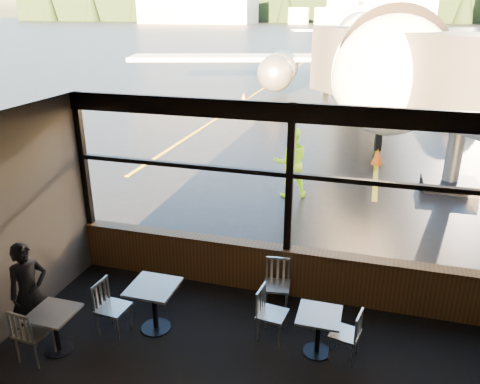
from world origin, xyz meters
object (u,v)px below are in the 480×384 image
at_px(ground_crew, 291,162).
at_px(cafe_table_left, 56,331).
at_px(chair_near_e, 345,334).
at_px(chair_near_n, 277,286).
at_px(cafe_table_mid, 155,308).
at_px(cone_nose, 377,156).
at_px(chair_mid_w, 113,309).
at_px(passenger, 29,291).
at_px(cafe_table_near, 318,334).
at_px(jet_bridge, 471,115).
at_px(chair_left_s, 34,333).
at_px(cone_wing, 244,97).
at_px(chair_near_w, 272,315).
at_px(airliner, 372,0).

bearing_deg(ground_crew, cafe_table_left, 52.36).
distance_m(cafe_table_left, chair_near_e, 4.31).
bearing_deg(chair_near_n, ground_crew, -89.45).
relative_size(cafe_table_mid, cone_nose, 1.48).
distance_m(cafe_table_mid, chair_mid_w, 0.64).
bearing_deg(passenger, cafe_table_near, -46.48).
bearing_deg(cafe_table_mid, chair_near_n, 30.69).
height_order(jet_bridge, cafe_table_mid, jet_bridge).
distance_m(cafe_table_mid, chair_left_s, 1.79).
bearing_deg(chair_near_n, cone_wing, -80.17).
distance_m(cafe_table_near, chair_near_w, 0.75).
bearing_deg(chair_left_s, cafe_table_near, 22.84).
relative_size(airliner, cafe_table_left, 50.26).
distance_m(jet_bridge, chair_left_s, 10.86).
distance_m(chair_near_w, ground_crew, 6.24).
xyz_separation_m(chair_near_e, chair_near_n, (-1.22, 0.90, 0.04)).
relative_size(cafe_table_mid, chair_near_n, 0.87).
distance_m(chair_mid_w, passenger, 1.30).
bearing_deg(chair_near_w, cafe_table_near, 86.58).
bearing_deg(cafe_table_near, chair_near_w, 169.79).
bearing_deg(chair_near_n, cafe_table_mid, 23.30).
height_order(chair_near_n, cone_wing, chair_near_n).
bearing_deg(chair_left_s, cone_nose, 72.21).
height_order(cafe_table_near, cone_wing, cafe_table_near).
xyz_separation_m(chair_mid_w, passenger, (-1.19, -0.39, 0.34)).
bearing_deg(cone_wing, chair_mid_w, -79.96).
bearing_deg(chair_near_n, chair_near_e, 136.00).
height_order(cone_nose, cone_wing, cone_nose).
height_order(cafe_table_near, ground_crew, ground_crew).
distance_m(jet_bridge, ground_crew, 4.68).
distance_m(jet_bridge, chair_near_n, 7.33).
xyz_separation_m(cafe_table_left, cone_wing, (-3.05, 21.36, -0.14)).
bearing_deg(airliner, ground_crew, -99.23).
xyz_separation_m(cafe_table_mid, cafe_table_left, (-1.20, -0.90, -0.05)).
bearing_deg(passenger, chair_near_w, -42.45).
bearing_deg(ground_crew, cone_nose, -143.30).
bearing_deg(cafe_table_left, jet_bridge, 50.34).
distance_m(jet_bridge, cafe_table_left, 10.59).
bearing_deg(cafe_table_left, chair_left_s, -130.38).
bearing_deg(jet_bridge, cone_wing, 125.91).
relative_size(jet_bridge, ground_crew, 5.64).
bearing_deg(cafe_table_left, airliner, 81.76).
relative_size(airliner, cafe_table_mid, 43.58).
height_order(cafe_table_mid, ground_crew, ground_crew).
relative_size(cafe_table_left, chair_left_s, 0.76).
height_order(cafe_table_left, chair_left_s, chair_left_s).
distance_m(chair_near_e, cone_wing, 21.56).
bearing_deg(chair_mid_w, chair_left_s, -39.97).
xyz_separation_m(airliner, chair_near_e, (0.63, -23.54, -4.97)).
xyz_separation_m(chair_near_n, cone_wing, (-6.02, 19.41, -0.25)).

